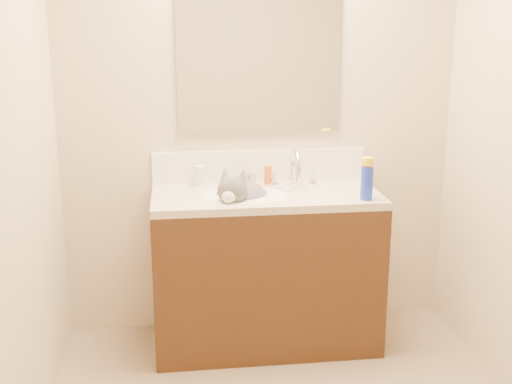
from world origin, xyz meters
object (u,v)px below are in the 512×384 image
object	(u,v)px
basin	(244,208)
faucet	(295,170)
silver_jar	(250,179)
amber_bottle	(268,175)
spray_can	(367,183)
vanity_cabinet	(266,273)
cat	(240,199)
pill_bottle	(199,176)

from	to	relation	value
basin	faucet	size ratio (longest dim) A/B	1.61
silver_jar	amber_bottle	bearing A→B (deg)	2.35
faucet	spray_can	distance (m)	0.45
vanity_cabinet	silver_jar	bearing A→B (deg)	108.57
vanity_cabinet	faucet	xyz separation A→B (m)	(0.18, 0.14, 0.54)
vanity_cabinet	basin	distance (m)	0.40
basin	faucet	bearing A→B (deg)	29.12
cat	silver_jar	bearing A→B (deg)	91.40
cat	amber_bottle	world-z (taller)	cat
faucet	amber_bottle	size ratio (longest dim) A/B	2.70
basin	cat	bearing A→B (deg)	131.94
basin	spray_can	world-z (taller)	spray_can
faucet	amber_bottle	distance (m)	0.16
faucet	amber_bottle	bearing A→B (deg)	160.30
faucet	pill_bottle	xyz separation A→B (m)	(-0.52, 0.07, -0.03)
vanity_cabinet	pill_bottle	distance (m)	0.64
spray_can	silver_jar	bearing A→B (deg)	145.24
cat	pill_bottle	bearing A→B (deg)	156.80
basin	pill_bottle	size ratio (longest dim) A/B	4.01
pill_bottle	basin	bearing A→B (deg)	-46.44
spray_can	amber_bottle	bearing A→B (deg)	139.41
vanity_cabinet	basin	size ratio (longest dim) A/B	2.67
vanity_cabinet	silver_jar	size ratio (longest dim) A/B	18.09
faucet	amber_bottle	xyz separation A→B (m)	(-0.14, 0.05, -0.03)
faucet	pill_bottle	size ratio (longest dim) A/B	2.49
basin	faucet	xyz separation A→B (m)	(0.30, 0.17, 0.16)
cat	vanity_cabinet	bearing A→B (deg)	26.88
vanity_cabinet	silver_jar	world-z (taller)	silver_jar
faucet	cat	world-z (taller)	faucet
vanity_cabinet	spray_can	size ratio (longest dim) A/B	7.05
cat	silver_jar	distance (m)	0.22
vanity_cabinet	spray_can	bearing A→B (deg)	-21.97
basin	cat	size ratio (longest dim) A/B	1.00
vanity_cabinet	basin	world-z (taller)	basin
vanity_cabinet	pill_bottle	xyz separation A→B (m)	(-0.34, 0.20, 0.51)
basin	pill_bottle	xyz separation A→B (m)	(-0.22, 0.23, 0.13)
vanity_cabinet	spray_can	distance (m)	0.75
faucet	basin	bearing A→B (deg)	-150.88
amber_bottle	vanity_cabinet	bearing A→B (deg)	-101.22
cat	pill_bottle	distance (m)	0.30
vanity_cabinet	amber_bottle	xyz separation A→B (m)	(0.04, 0.19, 0.50)
faucet	spray_can	xyz separation A→B (m)	(0.31, -0.33, -0.00)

